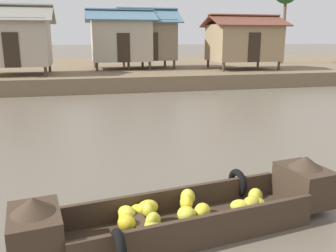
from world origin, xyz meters
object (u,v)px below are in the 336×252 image
at_px(banana_boat, 189,211).
at_px(stilt_house_right, 243,42).
at_px(stilt_house_left, 16,41).
at_px(stilt_house_mid_left, 121,39).
at_px(stilt_house_mid_right, 148,39).

height_order(banana_boat, stilt_house_right, stilt_house_right).
distance_m(stilt_house_left, stilt_house_mid_left, 6.66).
height_order(banana_boat, stilt_house_mid_left, stilt_house_mid_left).
distance_m(stilt_house_left, stilt_house_right, 13.99).
height_order(stilt_house_mid_left, stilt_house_mid_right, stilt_house_mid_right).
relative_size(stilt_house_left, stilt_house_right, 0.87).
relative_size(stilt_house_mid_left, stilt_house_mid_right, 1.07).
xyz_separation_m(banana_boat, stilt_house_left, (-4.98, 17.18, 2.38)).
bearing_deg(stilt_house_mid_right, banana_boat, -98.52).
bearing_deg(stilt_house_mid_right, stilt_house_left, -159.64).
bearing_deg(stilt_house_mid_left, stilt_house_left, -156.76).
bearing_deg(banana_boat, stilt_house_mid_right, 81.48).
distance_m(banana_boat, stilt_house_right, 20.03).
xyz_separation_m(stilt_house_mid_left, stilt_house_mid_right, (1.89, 0.34, 0.01)).
height_order(stilt_house_mid_right, stilt_house_right, stilt_house_mid_right).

